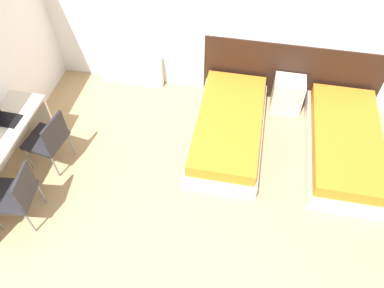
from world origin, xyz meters
The scene contains 9 objects.
wall_back centered at (0.00, 3.77, 1.35)m, with size 6.08×0.05×2.70m.
headboard_panel centered at (1.19, 3.73, 0.50)m, with size 2.64×0.03×1.00m.
bed_near_window centered at (0.40, 2.72, 0.21)m, with size 0.96×1.97×0.44m.
bed_near_door centered at (1.98, 2.72, 0.21)m, with size 0.96×1.97×0.44m.
nightstand centered at (1.19, 3.52, 0.27)m, with size 0.45×0.37×0.55m.
radiator centered at (-1.31, 3.65, 0.28)m, with size 1.03×0.12×0.56m.
chair_near_laptop centered at (-1.84, 1.85, 0.50)m, with size 0.52×0.52×0.87m.
chair_near_notebook centered at (-1.84, 1.00, 0.50)m, with size 0.51×0.51×0.87m.
laptop centered at (-2.33, 1.83, 0.83)m, with size 0.33×0.24×0.33m.
Camera 1 is at (0.56, -0.88, 4.13)m, focal length 35.00 mm.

